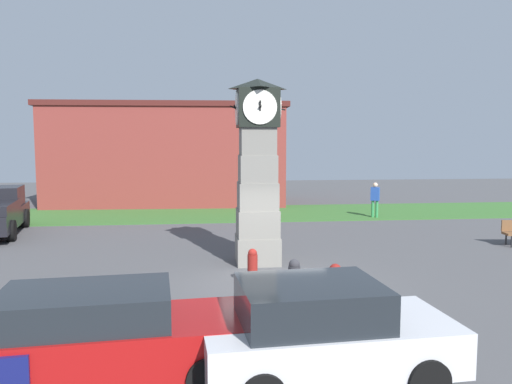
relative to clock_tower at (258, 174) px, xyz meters
name	(u,v)px	position (x,y,z in m)	size (l,w,h in m)	color
ground_plane	(269,284)	(0.03, -2.31, -2.72)	(70.37, 70.37, 0.00)	#4C4C4F
clock_tower	(258,174)	(0.00, 0.00, 0.00)	(1.67, 1.60, 5.55)	gray
bollard_near_tower	(335,290)	(1.08, -4.95, -2.14)	(0.29, 0.29, 1.15)	maroon
bollard_mid_row	(294,280)	(0.42, -3.84, -2.22)	(0.28, 0.28, 1.00)	#333338
bollard_far_row	(253,267)	(-0.40, -2.42, -2.24)	(0.26, 0.26, 0.96)	maroon
car_near_tower	(104,335)	(-3.18, -7.38, -1.96)	(4.67, 2.14, 1.48)	#A51111
car_by_building	(323,332)	(0.14, -7.70, -1.93)	(3.95, 2.14, 1.56)	silver
pedestrian_crossing_lot	(375,198)	(6.70, 8.38, -1.72)	(0.47, 0.41, 1.74)	#338C4C
warehouse_blue_far	(169,154)	(-3.63, 15.77, 0.25)	(14.16, 7.16, 5.94)	maroon
grass_verge_far	(287,213)	(2.77, 10.59, -2.70)	(42.22, 5.93, 0.04)	#386B2D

